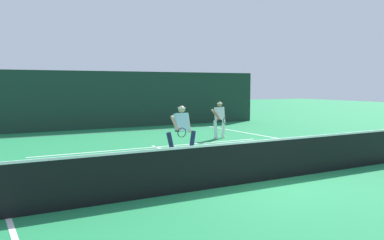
{
  "coord_description": "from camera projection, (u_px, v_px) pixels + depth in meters",
  "views": [
    {
      "loc": [
        -6.05,
        -7.51,
        2.31
      ],
      "look_at": [
        1.12,
        5.36,
        1.0
      ],
      "focal_mm": 38.18,
      "sensor_mm": 36.0,
      "label": 1
    }
  ],
  "objects": [
    {
      "name": "ground_plane",
      "position": [
        261.0,
        181.0,
        9.67
      ],
      "size": [
        80.0,
        80.0,
        0.0
      ],
      "primitive_type": "plane",
      "color": "#1E7E46"
    },
    {
      "name": "court_line_baseline_far",
      "position": [
        111.0,
        132.0,
        19.57
      ],
      "size": [
        10.98,
        0.1,
        0.01
      ],
      "primitive_type": "cube",
      "color": "white",
      "rests_on": "ground_plane"
    },
    {
      "name": "tennis_ball",
      "position": [
        124.0,
        159.0,
        12.43
      ],
      "size": [
        0.07,
        0.07,
        0.07
      ],
      "primitive_type": "sphere",
      "color": "#D1E033",
      "rests_on": "ground_plane"
    },
    {
      "name": "back_fence_windscreen",
      "position": [
        100.0,
        100.0,
        20.87
      ],
      "size": [
        19.04,
        0.12,
        2.96
      ],
      "primitive_type": "cube",
      "color": "#193228",
      "rests_on": "ground_plane"
    },
    {
      "name": "court_line_sideline_left",
      "position": [
        8.0,
        218.0,
        7.01
      ],
      "size": [
        0.1,
        22.74,
        0.01
      ],
      "primitive_type": "cube",
      "color": "white",
      "rests_on": "ground_plane"
    },
    {
      "name": "court_line_centre",
      "position": [
        195.0,
        160.0,
        12.46
      ],
      "size": [
        0.1,
        6.4,
        0.01
      ],
      "primitive_type": "cube",
      "color": "white",
      "rests_on": "ground_plane"
    },
    {
      "name": "player_far",
      "position": [
        220.0,
        118.0,
        17.2
      ],
      "size": [
        0.74,
        0.9,
        1.56
      ],
      "rotation": [
        0.0,
        0.0,
        3.4
      ],
      "color": "silver",
      "rests_on": "ground_plane"
    },
    {
      "name": "court_line_service",
      "position": [
        156.0,
        147.0,
        14.95
      ],
      "size": [
        8.95,
        0.1,
        0.01
      ],
      "primitive_type": "cube",
      "color": "white",
      "rests_on": "ground_plane"
    },
    {
      "name": "player_near",
      "position": [
        182.0,
        129.0,
        12.84
      ],
      "size": [
        1.04,
        0.87,
        1.63
      ],
      "rotation": [
        0.0,
        0.0,
        3.11
      ],
      "color": "#1E234C",
      "rests_on": "ground_plane"
    },
    {
      "name": "tennis_net",
      "position": [
        261.0,
        160.0,
        9.63
      ],
      "size": [
        12.02,
        0.09,
        1.11
      ],
      "color": "#1E4723",
      "rests_on": "ground_plane"
    }
  ]
}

